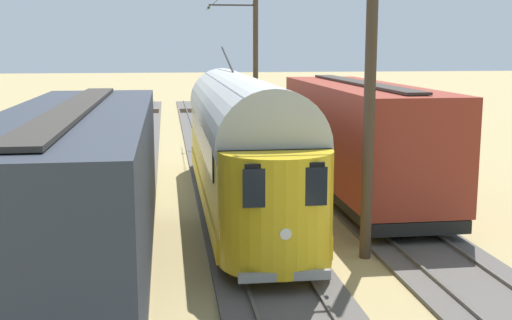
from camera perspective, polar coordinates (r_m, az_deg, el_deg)
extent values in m
plane|color=tan|center=(22.35, -1.64, -3.56)|extent=(220.00, 220.00, 0.00)
cube|color=#56514C|center=(23.15, 8.70, -3.07)|extent=(2.80, 80.00, 0.10)
cube|color=#59544C|center=(22.94, 6.99, -2.92)|extent=(0.07, 80.00, 0.08)
cube|color=#59544C|center=(23.34, 10.40, -2.78)|extent=(0.07, 80.00, 0.08)
cube|color=#382819|center=(54.24, -0.94, 4.53)|extent=(2.50, 0.24, 0.08)
cube|color=#382819|center=(53.60, -0.85, 4.47)|extent=(2.50, 0.24, 0.08)
cube|color=#382819|center=(52.95, -0.77, 4.40)|extent=(2.50, 0.24, 0.08)
cube|color=#382819|center=(52.31, -0.68, 4.33)|extent=(2.50, 0.24, 0.08)
cube|color=#382819|center=(51.67, -0.59, 4.27)|extent=(2.50, 0.24, 0.08)
cube|color=#56514C|center=(22.33, -1.64, -3.43)|extent=(2.80, 80.00, 0.10)
cube|color=#59544C|center=(22.25, -3.48, -3.26)|extent=(0.07, 80.00, 0.08)
cube|color=#59544C|center=(22.40, 0.19, -3.15)|extent=(0.07, 80.00, 0.08)
cube|color=#382819|center=(53.90, -5.36, 4.46)|extent=(2.50, 0.24, 0.08)
cube|color=#382819|center=(53.25, -5.33, 4.39)|extent=(2.50, 0.24, 0.08)
cube|color=#382819|center=(52.60, -5.30, 4.32)|extent=(2.50, 0.24, 0.08)
cube|color=#382819|center=(51.96, -5.26, 4.26)|extent=(2.50, 0.24, 0.08)
cube|color=#382819|center=(51.31, -5.23, 4.18)|extent=(2.50, 0.24, 0.08)
cube|color=#56514C|center=(22.29, -12.40, -3.69)|extent=(2.80, 80.00, 0.10)
cube|color=#59544C|center=(22.34, -14.24, -3.50)|extent=(0.07, 80.00, 0.08)
cube|color=#59544C|center=(22.22, -10.56, -3.43)|extent=(0.07, 80.00, 0.08)
cube|color=#382819|center=(53.88, -9.81, 4.35)|extent=(2.50, 0.24, 0.08)
cube|color=#382819|center=(53.23, -9.84, 4.29)|extent=(2.50, 0.24, 0.08)
cube|color=#382819|center=(52.58, -9.86, 4.22)|extent=(2.50, 0.24, 0.08)
cube|color=#382819|center=(51.94, -9.88, 4.15)|extent=(2.50, 0.24, 0.08)
cube|color=#382819|center=(51.29, -9.90, 4.08)|extent=(2.50, 0.24, 0.08)
cube|color=gold|center=(21.30, -1.38, -2.28)|extent=(2.65, 13.85, 0.55)
cube|color=gold|center=(21.16, -1.39, -0.30)|extent=(2.55, 13.85, 0.95)
cube|color=gold|center=(21.00, -1.40, 2.39)|extent=(2.55, 13.85, 1.05)
cylinder|color=#B7B7B2|center=(20.94, -1.41, 3.81)|extent=(2.65, 13.58, 2.65)
cylinder|color=gold|center=(14.44, 1.70, -4.13)|extent=(2.55, 2.55, 2.55)
cylinder|color=gold|center=(27.89, -2.99, 2.70)|extent=(2.55, 2.55, 2.55)
cube|color=black|center=(13.13, 2.55, -1.03)|extent=(1.63, 0.08, 0.36)
cube|color=black|center=(13.16, 2.56, -2.40)|extent=(1.73, 0.06, 0.80)
cube|color=black|center=(20.90, -4.93, 2.32)|extent=(0.04, 11.64, 0.80)
cube|color=black|center=(21.19, 2.08, 2.45)|extent=(0.04, 11.64, 0.80)
cylinder|color=silver|center=(13.31, 2.60, -6.48)|extent=(0.24, 0.06, 0.24)
cube|color=gray|center=(13.66, 2.52, -10.12)|extent=(1.94, 0.12, 0.20)
cylinder|color=black|center=(25.10, -2.55, 8.84)|extent=(0.07, 4.45, 0.93)
cylinder|color=black|center=(16.99, -2.09, -5.97)|extent=(0.10, 0.76, 0.76)
cylinder|color=black|center=(17.18, 2.70, -5.79)|extent=(0.10, 0.76, 0.76)
cylinder|color=black|center=(25.60, -4.10, -0.56)|extent=(0.10, 0.76, 0.76)
cylinder|color=black|center=(25.73, -0.91, -0.48)|extent=(0.10, 0.76, 0.76)
cube|color=maroon|center=(22.57, 8.99, 2.48)|extent=(2.90, 11.71, 3.20)
cube|color=#332D28|center=(22.42, 9.11, 6.69)|extent=(0.70, 10.54, 0.08)
cube|color=black|center=(22.87, 8.87, -2.00)|extent=(2.70, 11.71, 0.36)
cube|color=black|center=(23.07, 12.50, 1.88)|extent=(0.06, 2.20, 2.56)
cylinder|color=black|center=(26.92, 7.84, -0.02)|extent=(0.10, 0.84, 0.84)
cylinder|color=black|center=(26.57, 4.86, -0.10)|extent=(0.10, 0.84, 0.84)
cylinder|color=black|center=(19.33, 14.41, -4.19)|extent=(0.10, 0.84, 0.84)
cylinder|color=black|center=(18.84, 10.35, -4.41)|extent=(0.10, 0.84, 0.84)
cube|color=#2D333D|center=(13.95, -15.26, -2.35)|extent=(2.90, 12.27, 3.20)
cube|color=#332D28|center=(13.70, -15.58, 4.45)|extent=(0.70, 11.04, 0.08)
cube|color=black|center=(14.43, -14.93, -9.36)|extent=(2.70, 12.27, 0.36)
cube|color=black|center=(14.27, -21.13, -3.45)|extent=(0.06, 2.20, 2.56)
cylinder|color=black|center=(18.58, -15.56, -4.81)|extent=(0.10, 0.84, 0.84)
cylinder|color=black|center=(18.44, -11.13, -4.74)|extent=(0.10, 0.84, 0.84)
cylinder|color=#423323|center=(35.52, -0.04, 7.79)|extent=(0.28, 0.28, 7.76)
cylinder|color=#2D2D2D|center=(35.41, -2.09, 13.41)|extent=(2.50, 0.10, 0.10)
sphere|color=#334733|center=(35.30, -4.16, 13.16)|extent=(0.16, 0.16, 0.16)
cylinder|color=#423323|center=(15.91, 9.90, 4.98)|extent=(0.28, 0.28, 7.76)
cylinder|color=black|center=(35.41, -2.09, 13.41)|extent=(2.50, 0.02, 0.02)
cube|color=#382819|center=(23.34, -21.29, -3.43)|extent=(0.24, 2.40, 0.18)
cube|color=#382819|center=(23.27, -21.34, -2.57)|extent=(0.24, 2.40, 0.18)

